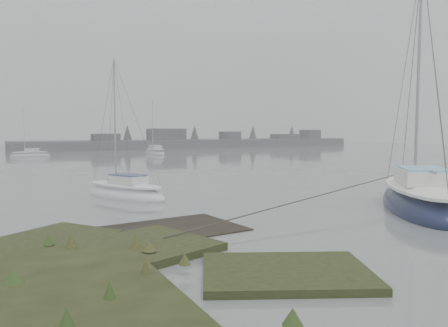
% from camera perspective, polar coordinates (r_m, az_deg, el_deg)
% --- Properties ---
extents(ground, '(160.00, 160.00, 0.00)m').
position_cam_1_polar(ground, '(38.34, -20.03, -0.48)').
color(ground, slate).
rests_on(ground, ground).
extents(far_shoreline, '(60.00, 8.00, 4.15)m').
position_cam_1_polar(far_shoreline, '(76.68, -2.94, 2.74)').
color(far_shoreline, '#4C4F51').
rests_on(far_shoreline, ground).
extents(sailboat_main, '(6.68, 7.45, 10.68)m').
position_cam_1_polar(sailboat_main, '(18.62, 24.23, -4.51)').
color(sailboat_main, '#121936').
rests_on(sailboat_main, ground).
extents(sailboat_white, '(3.60, 5.06, 6.85)m').
position_cam_1_polar(sailboat_white, '(20.58, -12.75, -3.74)').
color(sailboat_white, white).
rests_on(sailboat_white, ground).
extents(sailboat_far_b, '(1.90, 5.34, 7.46)m').
position_cam_1_polar(sailboat_far_b, '(56.19, -9.03, 1.45)').
color(sailboat_far_b, '#B0B5BB').
rests_on(sailboat_far_b, ground).
extents(sailboat_far_c, '(4.39, 1.61, 6.11)m').
position_cam_1_polar(sailboat_far_c, '(55.17, -23.98, 1.02)').
color(sailboat_far_c, '#AAAFB4').
rests_on(sailboat_far_c, ground).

